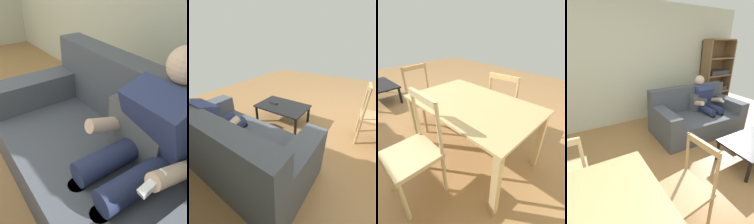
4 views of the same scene
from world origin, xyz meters
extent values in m
cube|color=#474C56|center=(1.05, 1.49, 0.19)|extent=(1.88, 1.00, 0.39)
cube|color=#474C56|center=(1.06, 1.86, 0.65)|extent=(1.86, 0.25, 0.51)
cube|color=#474C56|center=(0.24, 1.51, 0.51)|extent=(0.27, 0.96, 0.24)
cube|color=#56585C|center=(1.23, 1.70, 0.57)|extent=(0.41, 0.16, 0.36)
cube|color=navy|center=(1.35, 1.75, 0.64)|extent=(0.41, 0.37, 0.56)
sphere|color=beige|center=(1.36, 1.86, 1.00)|extent=(0.21, 0.21, 0.21)
cylinder|color=navy|center=(1.24, 1.46, 0.46)|extent=(0.16, 0.44, 0.15)
cylinder|color=beige|center=(1.23, 1.24, 0.19)|extent=(0.11, 0.11, 0.39)
cylinder|color=navy|center=(1.46, 1.45, 0.46)|extent=(0.16, 0.44, 0.15)
cylinder|color=beige|center=(1.10, 1.58, 0.59)|extent=(0.10, 0.35, 0.19)
cylinder|color=beige|center=(1.60, 1.57, 0.59)|extent=(0.10, 0.35, 0.19)
cube|color=white|center=(1.59, 1.41, 0.63)|extent=(0.04, 0.15, 0.08)
camera|label=1|loc=(1.98, 0.80, 1.45)|focal=36.86mm
camera|label=2|loc=(-0.14, 2.33, 1.50)|focal=22.22mm
camera|label=3|loc=(-2.40, 1.11, 1.44)|focal=24.98mm
camera|label=4|loc=(-1.10, -0.84, 1.75)|focal=25.85mm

